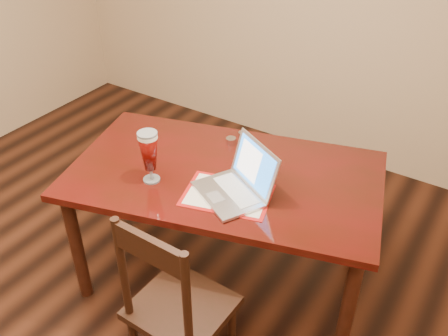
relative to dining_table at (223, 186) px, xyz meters
The scene contains 4 objects.
ground 1.12m from the dining_table, 117.25° to the right, with size 5.00×5.00×0.00m, color black.
room_shell 1.37m from the dining_table, 117.25° to the right, with size 4.51×5.01×2.71m.
dining_table is the anchor object (origin of this frame).
dining_chair 0.74m from the dining_table, 75.12° to the right, with size 0.45×0.43×1.04m.
Camera 1 is at (1.62, -1.09, 2.36)m, focal length 40.00 mm.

